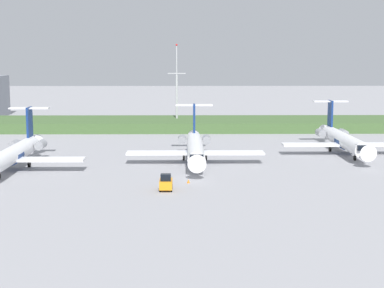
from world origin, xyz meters
The scene contains 9 objects.
ground_plane centered at (0.00, 30.00, 0.00)m, with size 500.00×500.00×0.00m, color #939399.
grass_berm centered at (0.00, 61.03, 1.21)m, with size 320.00×20.00×2.43m, color #426033.
regional_jet_nearest centered at (-28.22, 7.56, 2.54)m, with size 22.81×31.00×9.00m.
regional_jet_second centered at (0.52, 13.83, 2.54)m, with size 22.81×31.00×9.00m.
regional_jet_third centered at (27.93, 22.96, 2.54)m, with size 22.81×31.00×9.00m.
antenna_mast centered at (-3.19, 63.01, 8.64)m, with size 4.40×0.50×20.73m.
baggage_tug centered at (-3.75, -7.92, 1.00)m, with size 1.72×3.20×2.30m.
safety_cone_front_marker centered at (-4.36, -3.15, 0.28)m, with size 0.44×0.44×0.55m, color orange.
safety_cone_mid_marker centered at (-0.72, -3.29, 0.28)m, with size 0.44×0.44×0.55m, color orange.
Camera 1 is at (-1.23, -87.03, 17.70)m, focal length 56.71 mm.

